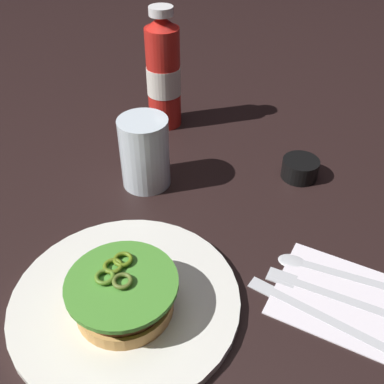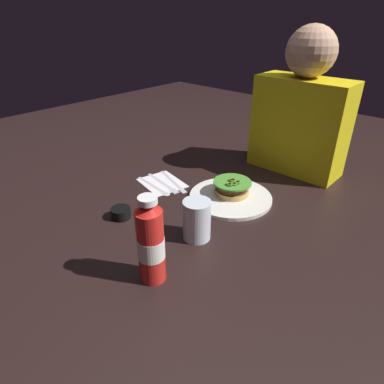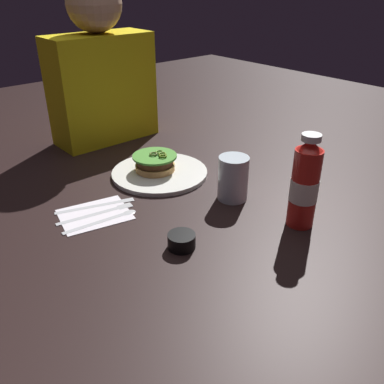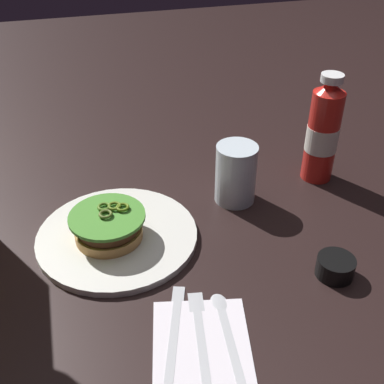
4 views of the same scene
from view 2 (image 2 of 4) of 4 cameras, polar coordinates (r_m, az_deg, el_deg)
The scene contains 11 objects.
ground_plane at distance 1.02m, azimuth -0.40°, elevation -4.05°, with size 3.00×3.00×0.00m, color black.
dinner_plate at distance 1.11m, azimuth 6.59°, elevation -0.90°, with size 0.27×0.27×0.01m, color silver.
burger_sandwich at distance 1.11m, azimuth 6.87°, elevation 0.77°, with size 0.13×0.13×0.05m.
ketchup_bottle at distance 0.75m, azimuth -7.08°, elevation -8.69°, with size 0.06×0.06×0.22m.
water_glass at distance 0.90m, azimuth 0.83°, elevation -4.80°, with size 0.08×0.08×0.11m, color silver.
condiment_cup at distance 1.03m, azimuth -12.09°, elevation -3.51°, with size 0.06×0.06×0.03m, color black.
napkin at distance 1.21m, azimuth -5.15°, elevation 1.60°, with size 0.16×0.13×0.00m, color white.
spoon_utensil at distance 1.17m, azimuth -5.96°, elevation 0.75°, with size 0.18×0.04×0.00m.
fork_utensil at distance 1.20m, azimuth -4.67°, elevation 1.41°, with size 0.19×0.05×0.00m.
butter_knife at distance 1.21m, azimuth -3.07°, elevation 1.74°, with size 0.19×0.08×0.00m.
diner_person at distance 1.30m, azimuth 18.28°, elevation 13.04°, with size 0.34×0.17×0.52m.
Camera 2 is at (0.58, -0.63, 0.56)m, focal length 31.14 mm.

